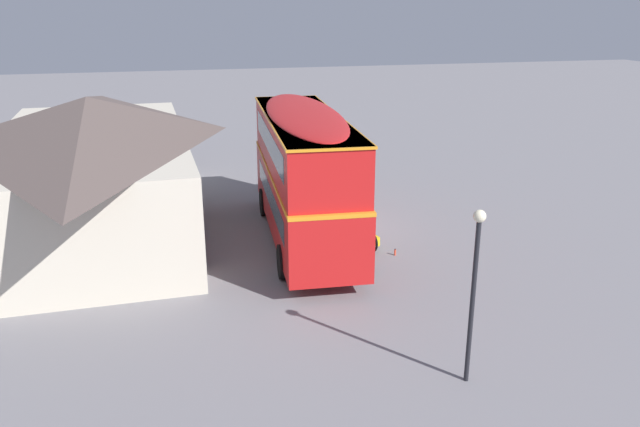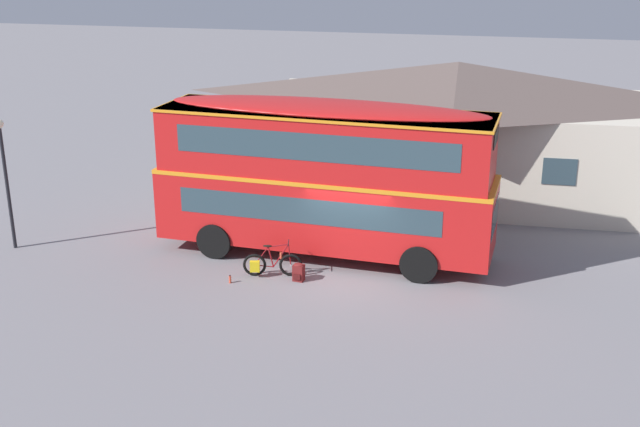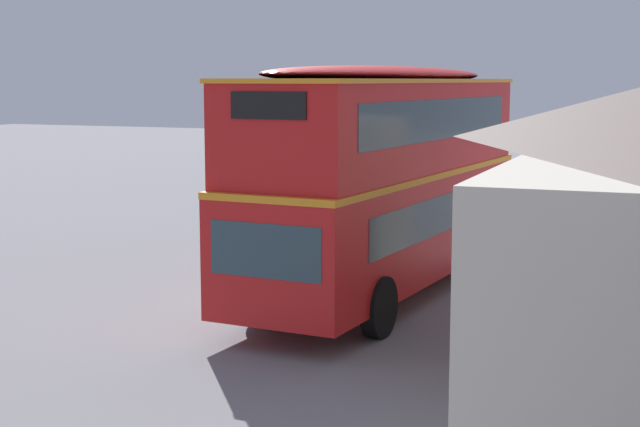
{
  "view_description": "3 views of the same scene",
  "coord_description": "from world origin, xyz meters",
  "views": [
    {
      "loc": [
        -22.22,
        5.77,
        8.34
      ],
      "look_at": [
        -2.12,
        0.89,
        1.38
      ],
      "focal_mm": 35.82,
      "sensor_mm": 36.0,
      "label": 1
    },
    {
      "loc": [
        4.17,
        -21.2,
        9.37
      ],
      "look_at": [
        -0.6,
        -1.04,
        2.13
      ],
      "focal_mm": 44.84,
      "sensor_mm": 36.0,
      "label": 2
    },
    {
      "loc": [
        17.53,
        7.58,
        4.5
      ],
      "look_at": [
        -1.26,
        -0.45,
        1.61
      ],
      "focal_mm": 53.03,
      "sensor_mm": 36.0,
      "label": 3
    }
  ],
  "objects": [
    {
      "name": "backpack_on_ground",
      "position": [
        -1.25,
        -0.91,
        0.27
      ],
      "size": [
        0.33,
        0.34,
        0.53
      ],
      "color": "maroon",
      "rests_on": "ground"
    },
    {
      "name": "ground_plane",
      "position": [
        0.0,
        0.0,
        0.0
      ],
      "size": [
        120.0,
        120.0,
        0.0
      ],
      "primitive_type": "plane",
      "color": "slate"
    },
    {
      "name": "pub_building",
      "position": [
        2.36,
        8.54,
        2.54
      ],
      "size": [
        14.94,
        7.62,
        4.99
      ],
      "color": "beige",
      "rests_on": "ground"
    },
    {
      "name": "double_decker_bus",
      "position": [
        -0.97,
        1.18,
        2.64
      ],
      "size": [
        10.32,
        3.12,
        4.79
      ],
      "color": "black",
      "rests_on": "ground"
    },
    {
      "name": "street_lamp",
      "position": [
        -10.66,
        -0.51,
        2.6
      ],
      "size": [
        0.28,
        0.28,
        4.14
      ],
      "color": "black",
      "rests_on": "ground"
    },
    {
      "name": "water_bottle_red_squeeze",
      "position": [
        -3.11,
        -1.52,
        0.11
      ],
      "size": [
        0.07,
        0.07,
        0.24
      ],
      "color": "#D84C33",
      "rests_on": "ground"
    },
    {
      "name": "touring_bicycle",
      "position": [
        -2.13,
        -0.79,
        0.37
      ],
      "size": [
        1.7,
        0.7,
        1.05
      ],
      "color": "black",
      "rests_on": "ground"
    }
  ]
}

